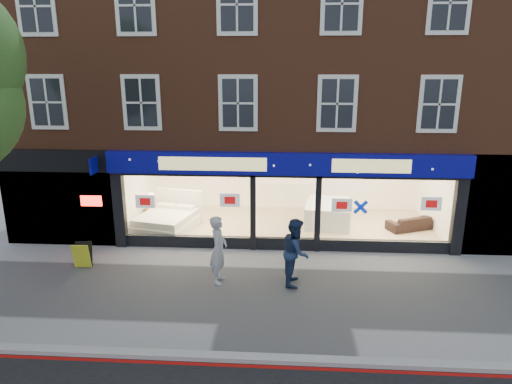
# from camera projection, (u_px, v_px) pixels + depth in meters

# --- Properties ---
(ground) EXTENTS (120.00, 120.00, 0.00)m
(ground) POSITION_uv_depth(u_px,v_px,m) (284.00, 294.00, 12.24)
(ground) COLOR gray
(ground) RESTS_ON ground
(kerb_line) EXTENTS (60.00, 0.10, 0.01)m
(kerb_line) POSITION_uv_depth(u_px,v_px,m) (284.00, 368.00, 9.26)
(kerb_line) COLOR #8C0A07
(kerb_line) RESTS_ON ground
(kerb_stone) EXTENTS (60.00, 0.25, 0.12)m
(kerb_stone) POSITION_uv_depth(u_px,v_px,m) (284.00, 359.00, 9.44)
(kerb_stone) COLOR gray
(kerb_stone) RESTS_ON ground
(showroom_floor) EXTENTS (11.00, 4.50, 0.10)m
(showroom_floor) POSITION_uv_depth(u_px,v_px,m) (285.00, 226.00, 17.27)
(showroom_floor) COLOR tan
(showroom_floor) RESTS_ON ground
(building) EXTENTS (19.00, 8.26, 10.30)m
(building) POSITION_uv_depth(u_px,v_px,m) (287.00, 44.00, 17.09)
(building) COLOR brown
(building) RESTS_ON ground
(display_bed) EXTENTS (2.30, 2.59, 1.26)m
(display_bed) POSITION_uv_depth(u_px,v_px,m) (168.00, 220.00, 16.66)
(display_bed) COLOR white
(display_bed) RESTS_ON showroom_floor
(bedside_table) EXTENTS (0.57, 0.57, 0.55)m
(bedside_table) POSITION_uv_depth(u_px,v_px,m) (152.00, 215.00, 17.51)
(bedside_table) COLOR brown
(bedside_table) RESTS_ON showroom_floor
(mattress_stack) EXTENTS (1.89, 2.26, 0.82)m
(mattress_stack) POSITION_uv_depth(u_px,v_px,m) (328.00, 213.00, 17.25)
(mattress_stack) COLOR silver
(mattress_stack) RESTS_ON showroom_floor
(sofa) EXTENTS (1.87, 1.30, 0.51)m
(sofa) POSITION_uv_depth(u_px,v_px,m) (411.00, 222.00, 16.69)
(sofa) COLOR black
(sofa) RESTS_ON showroom_floor
(a_board) EXTENTS (0.54, 0.37, 0.78)m
(a_board) POSITION_uv_depth(u_px,v_px,m) (83.00, 255.00, 13.76)
(a_board) COLOR gold
(a_board) RESTS_ON ground
(pedestrian_grey) EXTENTS (0.49, 0.73, 1.95)m
(pedestrian_grey) POSITION_uv_depth(u_px,v_px,m) (219.00, 249.00, 12.69)
(pedestrian_grey) COLOR #A2A4AA
(pedestrian_grey) RESTS_ON ground
(pedestrian_blue) EXTENTS (0.81, 0.99, 1.90)m
(pedestrian_blue) POSITION_uv_depth(u_px,v_px,m) (296.00, 252.00, 12.61)
(pedestrian_blue) COLOR #172543
(pedestrian_blue) RESTS_ON ground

